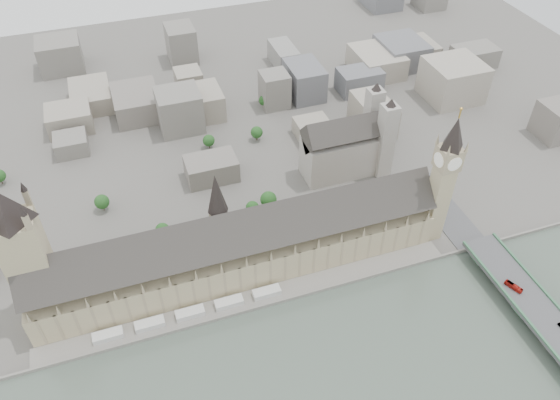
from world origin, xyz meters
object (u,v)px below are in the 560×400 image
object	(u,v)px
palace_of_westminster	(239,247)
westminster_bridge	(546,326)
victoria_tower	(25,252)
elizabeth_tower	(445,172)
red_bus_north	(514,286)
westminster_abbey	(348,146)

from	to	relation	value
palace_of_westminster	westminster_bridge	world-z (taller)	palace_of_westminster
victoria_tower	westminster_bridge	xyz separation A→B (m)	(284.00, -113.50, -50.08)
elizabeth_tower	red_bus_north	size ratio (longest dim) A/B	9.11
victoria_tower	westminster_abbey	bearing A→B (deg)	16.50
palace_of_westminster	red_bus_north	world-z (taller)	palace_of_westminster
palace_of_westminster	victoria_tower	xyz separation A→B (m)	(-122.00, 6.30, 32.50)
victoria_tower	westminster_abbey	world-z (taller)	victoria_tower
palace_of_westminster	westminster_abbey	xyz separation A→B (m)	(110.92, 75.30, 2.38)
victoria_tower	westminster_bridge	size ratio (longest dim) A/B	0.31
westminster_abbey	palace_of_westminster	bearing A→B (deg)	-145.83
elizabeth_tower	westminster_abbey	size ratio (longest dim) A/B	1.58
palace_of_westminster	westminster_bridge	xyz separation A→B (m)	(162.00, -107.20, -17.58)
westminster_abbey	red_bus_north	distance (m)	161.53
victoria_tower	red_bus_north	bearing A→B (deg)	-16.98
palace_of_westminster	red_bus_north	distance (m)	176.15
victoria_tower	westminster_abbey	size ratio (longest dim) A/B	1.47
victoria_tower	elizabeth_tower	bearing A→B (deg)	-3.96
elizabeth_tower	westminster_bridge	size ratio (longest dim) A/B	0.33
palace_of_westminster	westminster_abbey	distance (m)	134.09
victoria_tower	westminster_abbey	distance (m)	244.79
elizabeth_tower	victoria_tower	xyz separation A→B (m)	(-260.00, 18.00, -2.88)
westminster_bridge	elizabeth_tower	bearing A→B (deg)	104.11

